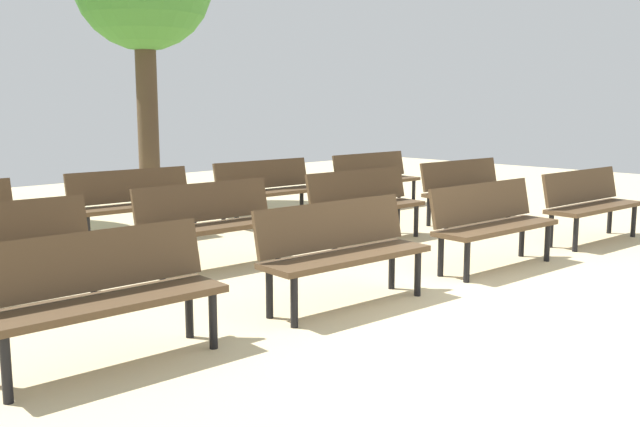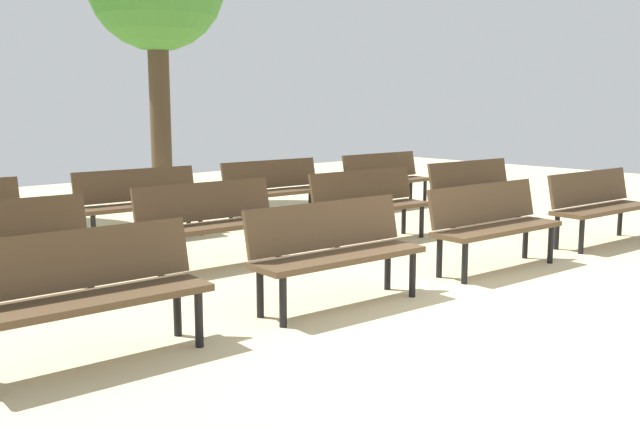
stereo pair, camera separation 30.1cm
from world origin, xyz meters
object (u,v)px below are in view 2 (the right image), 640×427
object	(u,v)px
bench_r1_c2	(369,201)
bench_r1_c3	(475,187)
bench_r0_c2	(492,221)
bench_r0_c1	(334,247)
bench_r2_c3	(386,176)
bench_r0_c0	(87,287)
bench_r2_c1	(140,199)
bench_r0_c3	(598,202)
bench_r2_c2	(275,187)
bench_r1_c1	(211,219)

from	to	relation	value
bench_r1_c2	bench_r1_c3	xyz separation A→B (m)	(2.12, -0.07, 0.00)
bench_r0_c2	bench_r1_c2	xyz separation A→B (m)	(0.13, 1.88, 0.00)
bench_r0_c1	bench_r2_c3	bearing A→B (deg)	42.56
bench_r1_c3	bench_r0_c0	bearing A→B (deg)	-161.90
bench_r0_c0	bench_r2_c3	world-z (taller)	same
bench_r2_c1	bench_r2_c3	distance (m)	4.28
bench_r0_c3	bench_r2_c2	world-z (taller)	same
bench_r1_c1	bench_r0_c0	bearing A→B (deg)	-136.82
bench_r0_c0	bench_r0_c3	bearing A→B (deg)	0.06
bench_r1_c3	bench_r2_c2	distance (m)	2.85
bench_r2_c3	bench_r2_c1	bearing A→B (deg)	178.71
bench_r2_c3	bench_r1_c1	bearing A→B (deg)	-158.32
bench_r0_c0	bench_r2_c3	size ratio (longest dim) A/B	1.01
bench_r0_c0	bench_r2_c2	distance (m)	5.67
bench_r0_c3	bench_r2_c2	xyz separation A→B (m)	(-1.86, 3.90, 0.00)
bench_r0_c2	bench_r1_c1	size ratio (longest dim) A/B	1.00
bench_r0_c1	bench_r1_c2	distance (m)	2.83
bench_r0_c1	bench_r2_c3	distance (m)	5.73
bench_r0_c2	bench_r1_c1	bearing A→B (deg)	138.74
bench_r0_c3	bench_r2_c1	size ratio (longest dim) A/B	1.00
bench_r1_c1	bench_r1_c3	distance (m)	4.32
bench_r0_c3	bench_r1_c1	bearing A→B (deg)	156.72
bench_r1_c2	bench_r2_c3	bearing A→B (deg)	42.18
bench_r2_c3	bench_r0_c2	bearing A→B (deg)	-121.22
bench_r0_c0	bench_r1_c2	distance (m)	4.64
bench_r0_c0	bench_r0_c2	bearing A→B (deg)	-0.46
bench_r0_c2	bench_r2_c2	distance (m)	3.81
bench_r1_c2	bench_r2_c2	distance (m)	1.93
bench_r0_c2	bench_r2_c3	xyz separation A→B (m)	(2.41, 3.66, 0.00)
bench_r1_c3	bench_r2_c3	xyz separation A→B (m)	(0.16, 1.86, 0.00)
bench_r0_c1	bench_r0_c2	distance (m)	2.12
bench_r0_c2	bench_r2_c2	xyz separation A→B (m)	(0.23, 3.81, 0.00)
bench_r0_c3	bench_r1_c1	distance (m)	4.68
bench_r0_c1	bench_r2_c3	world-z (taller)	same
bench_r0_c3	bench_r0_c1	bearing A→B (deg)	-178.89
bench_r0_c2	bench_r2_c2	size ratio (longest dim) A/B	1.00
bench_r0_c0	bench_r0_c3	distance (m)	6.34
bench_r0_c1	bench_r2_c1	xyz separation A→B (m)	(0.25, 3.77, 0.00)
bench_r1_c2	bench_r2_c1	size ratio (longest dim) A/B	1.00
bench_r0_c1	bench_r2_c3	size ratio (longest dim) A/B	1.01
bench_r1_c2	bench_r1_c1	bearing A→B (deg)	178.98
bench_r1_c3	bench_r2_c1	xyz separation A→B (m)	(-4.11, 2.11, 0.00)
bench_r0_c1	bench_r1_c3	world-z (taller)	same
bench_r0_c0	bench_r0_c2	world-z (taller)	same
bench_r1_c1	bench_r2_c2	xyz separation A→B (m)	(2.28, 1.73, 0.00)
bench_r1_c1	bench_r1_c3	xyz separation A→B (m)	(4.31, -0.27, 0.00)
bench_r2_c2	bench_r2_c3	size ratio (longest dim) A/B	1.01
bench_r0_c1	bench_r0_c2	world-z (taller)	same
bench_r0_c3	bench_r2_c3	distance (m)	3.77
bench_r1_c2	bench_r1_c3	world-z (taller)	same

